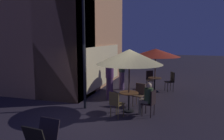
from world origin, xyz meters
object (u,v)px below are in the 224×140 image
at_px(cafe_table_1, 129,98).
at_px(cafe_chair_1, 150,78).
at_px(cafe_table_0, 155,82).
at_px(cafe_chair_4, 116,102).
at_px(patron_standing_1, 122,73).
at_px(patron_standing_2, 110,79).
at_px(street_lamp_near_corner, 84,26).
at_px(cafe_chair_3, 139,93).
at_px(patio_umbrella_0, 156,53).
at_px(cafe_chair_2, 151,101).
at_px(patron_seated_0, 147,97).
at_px(cafe_chair_0, 171,80).
at_px(patio_umbrella_1, 129,57).

distance_m(cafe_table_1, cafe_chair_1, 4.06).
height_order(cafe_table_0, cafe_chair_4, cafe_chair_4).
distance_m(patron_standing_1, patron_standing_2, 1.95).
height_order(street_lamp_near_corner, cafe_chair_3, street_lamp_near_corner).
height_order(cafe_table_1, patio_umbrella_0, patio_umbrella_0).
bearing_deg(patron_standing_2, cafe_chair_2, -28.93).
xyz_separation_m(cafe_chair_1, patron_standing_1, (-0.71, 1.41, 0.33)).
bearing_deg(cafe_chair_4, patron_standing_1, 32.97).
bearing_deg(cafe_table_0, cafe_table_1, 169.42).
xyz_separation_m(cafe_table_0, patron_seated_0, (-3.50, -0.07, 0.16)).
bearing_deg(street_lamp_near_corner, cafe_table_0, -34.58).
bearing_deg(cafe_chair_3, patron_standing_1, -134.46).
xyz_separation_m(street_lamp_near_corner, cafe_chair_4, (-0.66, -1.43, -2.62)).
distance_m(cafe_chair_2, patron_standing_1, 4.10).
bearing_deg(cafe_table_1, patio_umbrella_0, -10.58).
distance_m(patio_umbrella_0, cafe_chair_1, 1.64).
height_order(cafe_table_1, cafe_chair_3, cafe_chair_3).
bearing_deg(cafe_table_1, cafe_chair_2, -105.87).
distance_m(cafe_table_0, cafe_chair_1, 0.82).
xyz_separation_m(cafe_chair_2, cafe_chair_4, (-0.51, 1.13, 0.01)).
xyz_separation_m(street_lamp_near_corner, cafe_chair_3, (0.93, -1.98, -2.64)).
bearing_deg(patron_standing_1, cafe_chair_3, -98.39).
xyz_separation_m(patron_standing_1, patron_standing_2, (-1.95, 0.06, 0.03)).
relative_size(patio_umbrella_0, patron_standing_1, 1.35).
relative_size(cafe_table_1, cafe_chair_2, 0.80).
bearing_deg(patron_standing_2, patron_standing_1, 98.17).
bearing_deg(patron_standing_1, cafe_chair_0, -28.43).
bearing_deg(cafe_chair_1, cafe_chair_2, -16.76).
bearing_deg(cafe_table_1, patio_umbrella_1, 0.00).
height_order(cafe_table_1, cafe_chair_1, cafe_chair_1).
height_order(street_lamp_near_corner, patio_umbrella_0, street_lamp_near_corner).
relative_size(patio_umbrella_0, cafe_chair_0, 2.41).
height_order(patron_seated_0, patron_standing_1, patron_standing_1).
distance_m(cafe_chair_1, patron_standing_1, 1.61).
bearing_deg(patron_standing_1, cafe_chair_4, -115.76).
relative_size(patio_umbrella_1, cafe_chair_0, 2.42).
distance_m(patio_umbrella_0, cafe_chair_4, 4.40).
height_order(cafe_chair_3, patron_seated_0, patron_seated_0).
xyz_separation_m(patio_umbrella_1, cafe_chair_2, (-0.24, -0.84, -1.51)).
bearing_deg(patron_standing_1, cafe_chair_2, -98.48).
bearing_deg(cafe_table_0, cafe_chair_3, 171.59).
xyz_separation_m(cafe_table_1, cafe_chair_2, (-0.24, -0.84, 0.02)).
bearing_deg(cafe_chair_0, patio_umbrella_1, 41.08).
distance_m(patio_umbrella_0, cafe_chair_0, 1.66).
xyz_separation_m(cafe_chair_1, cafe_chair_2, (-4.29, -0.55, -0.02)).
distance_m(cafe_chair_1, patron_standing_2, 3.06).
relative_size(cafe_table_1, cafe_chair_4, 0.81).
distance_m(patio_umbrella_1, cafe_chair_4, 1.70).
xyz_separation_m(patio_umbrella_0, cafe_chair_2, (-3.55, -0.22, -1.45)).
xyz_separation_m(cafe_chair_0, patron_seated_0, (-3.93, 0.71, 0.08)).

